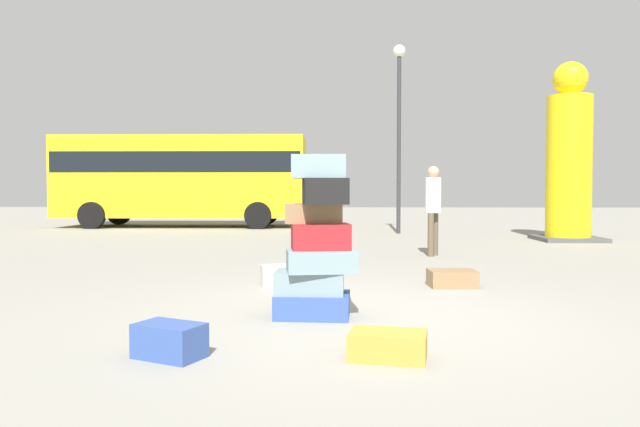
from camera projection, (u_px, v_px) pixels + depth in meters
The scene contains 10 objects.
ground_plane at pixel (352, 316), 5.80m from camera, with size 80.00×80.00×0.00m, color gray.
suitcase_tower at pixel (316, 250), 5.76m from camera, with size 0.83×0.73×1.60m.
suitcase_navy_upright_blue at pixel (170, 341), 4.35m from camera, with size 0.50×0.31×0.26m, color #334F99.
suitcase_cream_foreground_near at pixel (290, 275), 7.66m from camera, with size 0.76×0.30×0.28m, color beige.
suitcase_brown_left_side at pixel (452, 278), 7.60m from camera, with size 0.60×0.44×0.22m, color olive.
suitcase_tan_right_side at pixel (388, 345), 4.33m from camera, with size 0.57×0.38×0.20m, color #B28C33.
person_bearded_onlooker at pixel (433, 202), 11.20m from camera, with size 0.30×0.31×1.74m.
yellow_dummy_statue at pixel (569, 161), 14.70m from camera, with size 1.54×1.54×4.51m.
parked_bus at pixel (184, 175), 20.58m from camera, with size 8.63×2.87×3.15m.
lamp_post at pixel (399, 109), 17.11m from camera, with size 0.36×0.36×5.56m.
Camera 1 is at (-0.09, -5.77, 1.25)m, focal length 32.62 mm.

